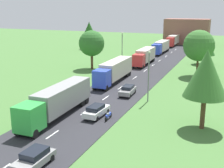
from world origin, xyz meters
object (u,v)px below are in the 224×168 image
(lamppost_third, at_px, (122,47))
(distant_building, at_px, (187,31))
(tree_maple, at_px, (206,74))
(tree_elm, at_px, (92,43))
(truck_lead, at_px, (58,100))
(tree_oak, at_px, (204,43))
(truck_fourth, at_px, (161,47))
(truck_fifth, at_px, (174,40))
(truck_second, at_px, (114,70))
(motorcycle_courier, at_px, (108,116))
(tree_birch, at_px, (89,32))
(car_lead, at_px, (34,158))
(car_second, at_px, (96,111))
(car_third, at_px, (128,90))
(truck_third, at_px, (145,56))
(lamppost_second, at_px, (149,73))
(tree_ash, at_px, (199,46))

(lamppost_third, xyz_separation_m, distant_building, (7.28, 49.92, 0.19))
(tree_maple, xyz_separation_m, tree_elm, (-26.25, 25.39, -0.66))
(truck_lead, relative_size, tree_oak, 1.72)
(truck_fourth, distance_m, lamppost_third, 22.75)
(truck_lead, height_order, tree_oak, tree_oak)
(tree_oak, bearing_deg, truck_fifth, 112.04)
(truck_second, distance_m, motorcycle_courier, 18.83)
(tree_birch, xyz_separation_m, tree_maple, (41.11, -53.81, 0.75))
(car_lead, bearing_deg, motorcycle_courier, 82.80)
(truck_lead, height_order, car_lead, truck_lead)
(truck_second, xyz_separation_m, car_lead, (4.75, -30.08, -1.39))
(truck_fourth, height_order, lamppost_third, lamppost_third)
(truck_fifth, xyz_separation_m, distant_building, (3.28, 7.86, 2.42))
(car_second, relative_size, car_third, 1.02)
(truck_third, height_order, lamppost_second, lamppost_second)
(tree_maple, relative_size, tree_ash, 0.98)
(truck_third, bearing_deg, truck_lead, -90.28)
(truck_fourth, height_order, car_lead, truck_fourth)
(tree_birch, relative_size, tree_ash, 0.97)
(lamppost_third, xyz_separation_m, tree_elm, (-5.09, -5.48, 1.22))
(car_lead, bearing_deg, distant_building, 90.93)
(car_lead, xyz_separation_m, tree_ash, (8.61, 41.09, 5.21))
(tree_maple, bearing_deg, truck_third, 115.92)
(truck_second, distance_m, truck_third, 18.50)
(lamppost_third, distance_m, tree_oak, 19.61)
(truck_second, distance_m, car_second, 18.00)
(truck_lead, xyz_separation_m, lamppost_second, (8.64, 10.29, 2.01))
(tree_maple, bearing_deg, tree_birch, 127.38)
(distant_building, bearing_deg, car_lead, -89.07)
(car_lead, distance_m, motorcycle_courier, 12.51)
(truck_lead, height_order, car_second, truck_lead)
(truck_fifth, relative_size, motorcycle_courier, 7.10)
(car_third, distance_m, distant_building, 72.02)
(car_second, xyz_separation_m, tree_oak, (8.67, 41.44, 4.32))
(truck_fourth, bearing_deg, tree_birch, 178.44)
(truck_second, relative_size, truck_fourth, 1.12)
(distant_building, bearing_deg, lamppost_second, -85.66)
(truck_second, relative_size, car_third, 3.23)
(truck_fifth, xyz_separation_m, car_third, (5.15, -64.04, -1.35))
(truck_fifth, bearing_deg, distant_building, 67.33)
(truck_lead, bearing_deg, car_lead, -67.24)
(lamppost_third, distance_m, tree_elm, 7.58)
(tree_oak, bearing_deg, tree_birch, 159.72)
(truck_lead, distance_m, motorcycle_courier, 6.54)
(car_lead, height_order, car_second, car_second)
(truck_third, distance_m, tree_oak, 14.39)
(car_lead, height_order, tree_oak, tree_oak)
(car_second, bearing_deg, tree_birch, 117.38)
(car_second, bearing_deg, tree_elm, 117.15)
(truck_fourth, distance_m, car_lead, 67.48)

